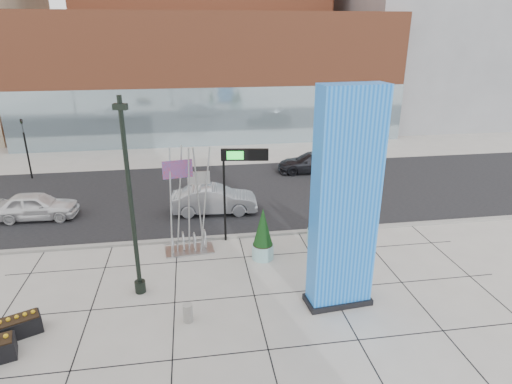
{
  "coord_description": "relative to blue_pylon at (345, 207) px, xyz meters",
  "views": [
    {
      "loc": [
        -1.04,
        -14.72,
        9.49
      ],
      "look_at": [
        1.53,
        2.0,
        3.09
      ],
      "focal_mm": 30.0,
      "sensor_mm": 36.0,
      "label": 1
    }
  ],
  "objects": [
    {
      "name": "round_planter_mid",
      "position": [
        1.2,
        4.37,
        -2.55
      ],
      "size": [
        1.1,
        1.1,
        2.75
      ],
      "color": "#8EC0C0",
      "rests_on": "ground"
    },
    {
      "name": "traffic_signal",
      "position": [
        -16.0,
        16.87,
        -1.55
      ],
      "size": [
        0.15,
        0.18,
        4.1
      ],
      "color": "black",
      "rests_on": "ground"
    },
    {
      "name": "box_planter_north",
      "position": [
        -11.05,
        -0.13,
        -3.5
      ],
      "size": [
        1.53,
        1.2,
        0.75
      ],
      "rotation": [
        0.0,
        0.0,
        0.44
      ],
      "color": "black",
      "rests_on": "ground"
    },
    {
      "name": "blue_pylon",
      "position": [
        0.0,
        0.0,
        0.0
      ],
      "size": [
        2.48,
        1.28,
        7.97
      ],
      "rotation": [
        0.0,
        0.0,
        0.09
      ],
      "color": "blue",
      "rests_on": "ground"
    },
    {
      "name": "tower_glass_front",
      "position": [
        -3.0,
        24.07,
        -1.35
      ],
      "size": [
        34.0,
        0.6,
        5.0
      ],
      "primitive_type": "cube",
      "color": "#8CA5B2",
      "rests_on": "ground"
    },
    {
      "name": "car_dark_east",
      "position": [
        3.3,
        15.35,
        -3.15
      ],
      "size": [
        4.93,
        2.27,
        1.4
      ],
      "primitive_type": "imported",
      "rotation": [
        0.0,
        0.0,
        -1.64
      ],
      "color": "black",
      "rests_on": "ground"
    },
    {
      "name": "lamp_post",
      "position": [
        -7.32,
        1.8,
        -0.77
      ],
      "size": [
        0.51,
        0.41,
        7.52
      ],
      "rotation": [
        0.0,
        0.0,
        -0.27
      ],
      "color": "black",
      "rests_on": "ground"
    },
    {
      "name": "round_planter_east",
      "position": [
        0.6,
        4.8,
        -2.74
      ],
      "size": [
        0.94,
        0.94,
        2.35
      ],
      "color": "#8EC0C0",
      "rests_on": "ground"
    },
    {
      "name": "concrete_bollard",
      "position": [
        -5.5,
        -0.29,
        -3.51
      ],
      "size": [
        0.35,
        0.35,
        0.67
      ],
      "primitive_type": "cylinder",
      "color": "gray",
      "rests_on": "ground"
    },
    {
      "name": "round_planter_west",
      "position": [
        -2.2,
        3.67,
        -2.72
      ],
      "size": [
        0.96,
        0.96,
        2.4
      ],
      "color": "#8EC0C0",
      "rests_on": "ground"
    },
    {
      "name": "overhead_street_sign",
      "position": [
        -2.91,
        5.67,
        0.05
      ],
      "size": [
        2.14,
        0.5,
        4.54
      ],
      "rotation": [
        0.0,
        0.0,
        -0.15
      ],
      "color": "black",
      "rests_on": "ground"
    },
    {
      "name": "curb_edge",
      "position": [
        -4.0,
        5.87,
        -3.79
      ],
      "size": [
        80.0,
        0.3,
        0.12
      ],
      "primitive_type": "cube",
      "color": "gray",
      "rests_on": "ground"
    },
    {
      "name": "public_art_sculpture",
      "position": [
        -5.4,
        4.87,
        -2.56
      ],
      "size": [
        2.26,
        1.27,
        4.94
      ],
      "rotation": [
        0.0,
        0.0,
        0.09
      ],
      "color": "#B5B7BA",
      "rests_on": "ground"
    },
    {
      "name": "car_silver_mid",
      "position": [
        -4.0,
        9.09,
        -3.08
      ],
      "size": [
        4.76,
        1.93,
        1.54
      ],
      "primitive_type": "imported",
      "rotation": [
        0.0,
        0.0,
        1.51
      ],
      "color": "#9D9EA4",
      "rests_on": "ground"
    },
    {
      "name": "tower_podium",
      "position": [
        -3.0,
        28.87,
        1.65
      ],
      "size": [
        34.0,
        10.0,
        11.0
      ],
      "primitive_type": "cube",
      "color": "brown",
      "rests_on": "ground"
    },
    {
      "name": "building_grey_parking",
      "position": [
        22.0,
        33.87,
        5.15
      ],
      "size": [
        20.0,
        18.0,
        18.0
      ],
      "primitive_type": "cube",
      "color": "slate",
      "rests_on": "ground"
    },
    {
      "name": "street_asphalt",
      "position": [
        -4.0,
        11.87,
        -3.84
      ],
      "size": [
        80.0,
        12.0,
        0.02
      ],
      "primitive_type": "cube",
      "color": "black",
      "rests_on": "ground"
    },
    {
      "name": "ground",
      "position": [
        -4.0,
        1.87,
        -3.85
      ],
      "size": [
        160.0,
        160.0,
        0.0
      ],
      "primitive_type": "plane",
      "color": "#9E9991",
      "rests_on": "ground"
    },
    {
      "name": "car_white_west",
      "position": [
        -13.44,
        9.74,
        -3.13
      ],
      "size": [
        4.29,
        1.86,
        1.44
      ],
      "primitive_type": "imported",
      "rotation": [
        0.0,
        0.0,
        1.53
      ],
      "color": "white",
      "rests_on": "ground"
    }
  ]
}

